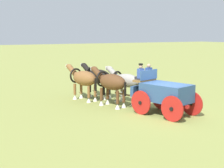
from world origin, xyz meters
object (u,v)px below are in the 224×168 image
at_px(draft_horse_rear_off, 125,82).
at_px(draft_horse_lead_off, 98,77).
at_px(draft_horse_rear_near, 111,83).
at_px(draft_horse_lead_near, 83,79).
at_px(show_wagon, 164,93).

bearing_deg(draft_horse_rear_off, draft_horse_lead_off, 15.15).
xyz_separation_m(draft_horse_rear_near, draft_horse_lead_off, (2.85, -0.57, -0.03)).
height_order(draft_horse_rear_off, draft_horse_lead_near, draft_horse_lead_near).
height_order(draft_horse_rear_near, draft_horse_lead_near, draft_horse_rear_near).
xyz_separation_m(draft_horse_rear_off, draft_horse_lead_off, (2.49, 0.67, 0.03)).
bearing_deg(draft_horse_lead_off, draft_horse_rear_off, -164.85).
bearing_deg(draft_horse_lead_near, draft_horse_rear_off, -138.07).
xyz_separation_m(draft_horse_rear_near, draft_horse_rear_off, (0.36, -1.25, -0.06)).
relative_size(draft_horse_lead_near, draft_horse_lead_off, 1.01).
bearing_deg(show_wagon, draft_horse_rear_near, 25.83).
relative_size(draft_horse_rear_near, draft_horse_lead_off, 0.99).
bearing_deg(draft_horse_rear_off, show_wagon, -175.47).
bearing_deg(draft_horse_rear_near, draft_horse_rear_off, -73.91).
relative_size(show_wagon, draft_horse_lead_off, 1.87).
distance_m(show_wagon, draft_horse_lead_near, 6.08).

